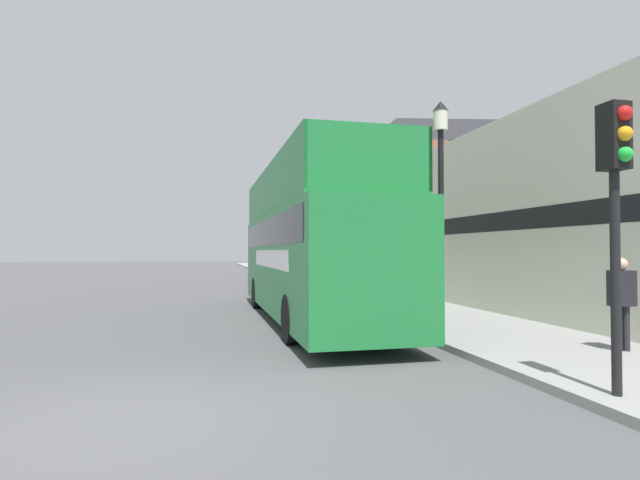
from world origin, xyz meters
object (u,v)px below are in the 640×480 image
object	(u,v)px
traffic_signal	(616,180)
lamp_post_nearest	(441,174)
lamp_post_second	(341,205)
pedestrian_nearest	(622,295)
parked_car_ahead_of_bus	(285,281)
tour_bus	(309,253)

from	to	relation	value
traffic_signal	lamp_post_nearest	distance (m)	5.21
lamp_post_second	traffic_signal	bearing A→B (deg)	-89.75
pedestrian_nearest	lamp_post_nearest	world-z (taller)	lamp_post_nearest
parked_car_ahead_of_bus	lamp_post_second	xyz separation A→B (m)	(1.54, -3.72, 3.03)
pedestrian_nearest	traffic_signal	distance (m)	3.70
tour_bus	lamp_post_nearest	world-z (taller)	lamp_post_nearest
parked_car_ahead_of_bus	lamp_post_nearest	size ratio (longest dim) A/B	0.89
parked_car_ahead_of_bus	traffic_signal	distance (m)	16.73
parked_car_ahead_of_bus	lamp_post_second	world-z (taller)	lamp_post_second
pedestrian_nearest	traffic_signal	world-z (taller)	traffic_signal
pedestrian_nearest	lamp_post_second	distance (m)	11.02
lamp_post_nearest	pedestrian_nearest	bearing A→B (deg)	-52.70
tour_bus	lamp_post_second	size ratio (longest dim) A/B	2.17
parked_car_ahead_of_bus	traffic_signal	world-z (taller)	traffic_signal
pedestrian_nearest	lamp_post_second	world-z (taller)	lamp_post_second
traffic_signal	lamp_post_second	bearing A→B (deg)	90.25
parked_car_ahead_of_bus	pedestrian_nearest	distance (m)	14.72
pedestrian_nearest	lamp_post_second	bearing A→B (deg)	102.82
lamp_post_nearest	lamp_post_second	bearing A→B (deg)	91.81
pedestrian_nearest	tour_bus	bearing A→B (deg)	126.15
traffic_signal	tour_bus	bearing A→B (deg)	104.44
tour_bus	lamp_post_nearest	bearing A→B (deg)	-55.15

